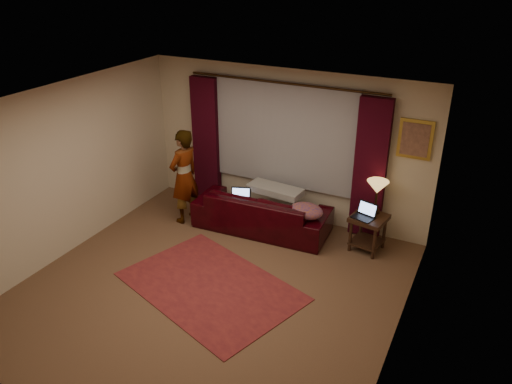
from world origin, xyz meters
TOP-DOWN VIEW (x-y plane):
  - floor at (0.00, 0.00)m, footprint 5.00×5.00m
  - ceiling at (0.00, 0.00)m, footprint 5.00×5.00m
  - wall_back at (0.00, 2.50)m, footprint 5.00×0.02m
  - wall_front at (0.00, -2.50)m, footprint 5.00×0.02m
  - wall_left at (-2.50, 0.00)m, footprint 0.02×5.00m
  - wall_right at (2.50, 0.00)m, footprint 0.02×5.00m
  - sheer_curtain at (0.00, 2.44)m, footprint 2.50×0.05m
  - drape_left at (-1.50, 2.39)m, footprint 0.50×0.14m
  - drape_right at (1.50, 2.39)m, footprint 0.50×0.14m
  - curtain_rod at (0.00, 2.39)m, footprint 0.04×0.04m
  - picture_frame at (2.10, 2.47)m, footprint 0.50×0.04m
  - sofa at (-0.10, 1.82)m, footprint 2.31×1.10m
  - throw_blanket at (0.04, 2.03)m, footprint 0.95×0.45m
  - clothing_pile at (0.72, 1.72)m, footprint 0.64×0.56m
  - laptop_sofa at (-0.44, 1.70)m, footprint 0.43×0.45m
  - area_rug at (-0.03, 0.02)m, footprint 2.84×2.34m
  - end_table at (1.66, 1.97)m, footprint 0.58×0.58m
  - tiffany_lamp at (1.70, 2.14)m, footprint 0.45×0.45m
  - laptop_table at (1.58, 1.87)m, footprint 0.40×0.42m
  - person at (-1.42, 1.53)m, footprint 0.57×0.57m

SIDE VIEW (x-z plane):
  - floor at x=0.00m, z-range -0.01..0.00m
  - area_rug at x=-0.03m, z-range 0.00..0.01m
  - end_table at x=1.66m, z-range 0.00..0.59m
  - sofa at x=-0.10m, z-range 0.00..0.91m
  - clothing_pile at x=0.72m, z-range 0.46..0.69m
  - laptop_sofa at x=-0.44m, z-range 0.46..0.69m
  - laptop_table at x=1.58m, z-range 0.59..0.82m
  - person at x=-1.42m, z-range 0.00..1.65m
  - tiffany_lamp at x=1.70m, z-range 0.59..1.12m
  - throw_blanket at x=0.04m, z-range 0.87..0.98m
  - drape_left at x=-1.50m, z-range 0.03..2.33m
  - drape_right at x=1.50m, z-range 0.03..2.33m
  - wall_back at x=0.00m, z-range 0.00..2.60m
  - wall_front at x=0.00m, z-range 0.00..2.60m
  - wall_left at x=-2.50m, z-range 0.00..2.60m
  - wall_right at x=2.50m, z-range 0.00..2.60m
  - sheer_curtain at x=0.00m, z-range 0.60..2.40m
  - picture_frame at x=2.10m, z-range 1.45..2.05m
  - curtain_rod at x=0.00m, z-range 0.68..4.08m
  - ceiling at x=0.00m, z-range 2.59..2.61m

